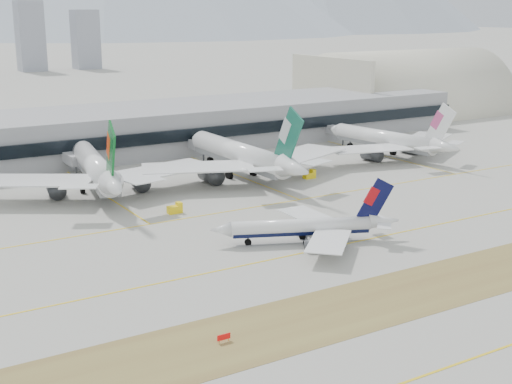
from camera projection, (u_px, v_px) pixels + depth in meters
ground at (299, 244)px, 151.29m from camera, size 3000.00×3000.00×0.00m
apron_markings at (504, 343)px, 106.65m from camera, size 360.00×122.22×0.06m
taxiing_airliner at (308, 227)px, 151.95m from camera, size 39.12×33.12×13.85m
widebody_eva at (97, 170)px, 192.32m from camera, size 65.30×64.67×23.62m
widebody_cathay at (243, 156)px, 209.40m from camera, size 68.22×66.44×24.31m
widebody_china_air at (389, 141)px, 239.60m from camera, size 57.35×56.62×20.64m
terminal at (109, 132)px, 244.42m from camera, size 280.00×43.10×15.00m
hangar at (404, 113)px, 340.74m from camera, size 91.00×60.00×60.00m
hold_sign_left at (224, 337)px, 106.60m from camera, size 2.20×0.15×1.35m
gse_c at (310, 175)px, 210.06m from camera, size 3.55×2.00×2.60m
gse_b at (175, 209)px, 174.30m from camera, size 3.55×2.00×2.60m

